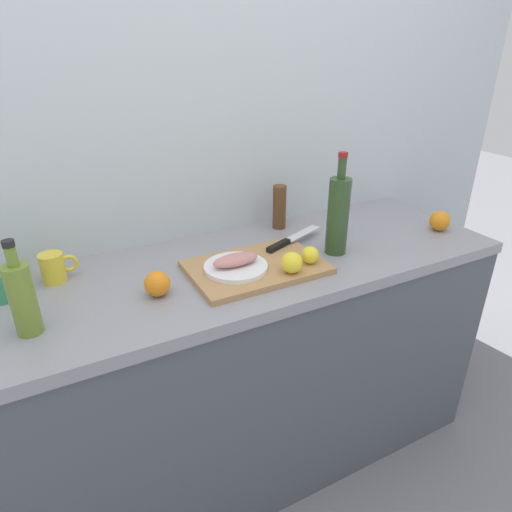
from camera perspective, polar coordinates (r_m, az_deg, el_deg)
The scene contains 16 objects.
ground_plane at distance 2.04m, azimuth -3.49°, elevation -24.67°, with size 12.00×12.00×0.00m, color slate.
back_wall at distance 1.63m, azimuth -9.60°, elevation 14.20°, with size 3.20×0.05×2.50m, color silver.
kitchen_counter at distance 1.71m, azimuth -3.90°, elevation -15.02°, with size 2.00×0.60×0.90m.
cutting_board at distance 1.44m, azimuth 0.00°, elevation -1.43°, with size 0.43×0.29×0.02m, color tan.
white_plate at distance 1.40m, azimuth -2.61°, elevation -1.43°, with size 0.20×0.20×0.01m, color white.
fish_fillet at distance 1.39m, azimuth -2.63°, elevation -0.49°, with size 0.15×0.06×0.04m, color tan.
chef_knife at distance 1.59m, azimuth 4.08°, elevation 1.93°, with size 0.28×0.13×0.02m.
lemon_0 at distance 1.44m, azimuth 6.95°, elevation 0.13°, with size 0.06×0.06×0.06m, color yellow.
lemon_1 at distance 1.38m, azimuth 4.60°, elevation -0.85°, with size 0.07×0.07×0.07m, color yellow.
olive_oil_bottle at distance 1.24m, azimuth -27.76°, elevation -4.73°, with size 0.06×0.06×0.25m.
wine_bottle at distance 1.54m, azimuth 10.47°, elevation 5.25°, with size 0.07×0.07×0.35m.
coffee_mug_0 at distance 1.46m, azimuth -29.75°, elevation -3.25°, with size 0.12×0.08×0.09m.
coffee_mug_1 at distance 1.49m, azimuth -24.48°, elevation -1.34°, with size 0.11×0.07×0.09m.
orange_0 at distance 1.32m, azimuth -12.55°, elevation -3.50°, with size 0.08×0.08×0.08m, color orange.
orange_1 at distance 1.88m, azimuth 22.47°, elevation 4.19°, with size 0.08×0.08×0.08m, color orange.
pepper_mill at distance 1.75m, azimuth 3.02°, elevation 6.28°, with size 0.05×0.05×0.17m, color brown.
Camera 1 is at (-0.50, -1.20, 1.57)m, focal length 31.22 mm.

